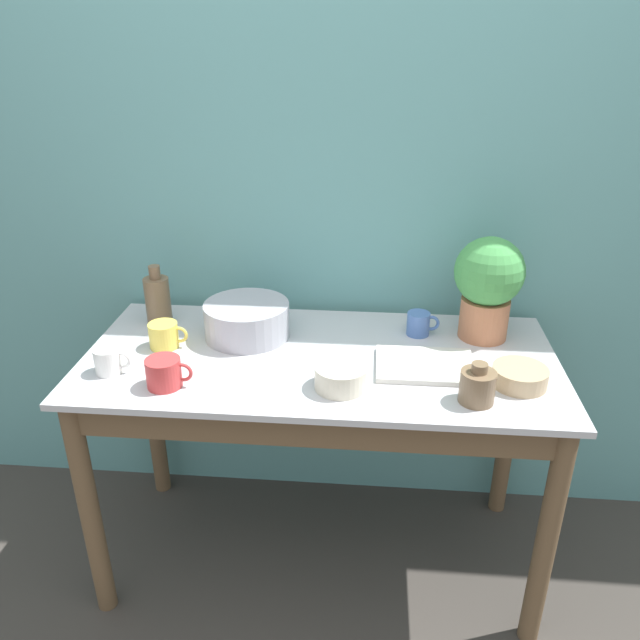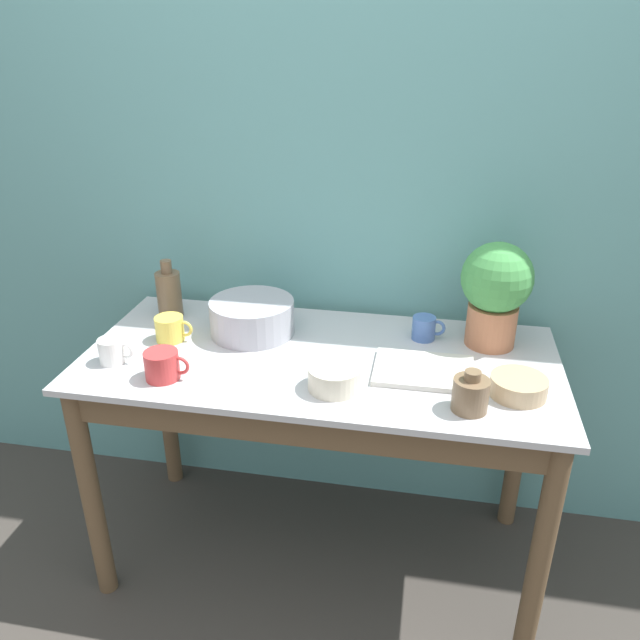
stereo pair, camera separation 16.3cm
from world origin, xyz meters
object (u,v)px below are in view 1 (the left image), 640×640
(bottle_tall, at_px, (158,299))
(bowl_small_tan, at_px, (520,376))
(mug_red, at_px, (164,373))
(bowl_small_cream, at_px, (341,377))
(bottle_short, at_px, (477,386))
(tray_board, at_px, (425,365))
(mug_white, at_px, (109,361))
(mug_blue, at_px, (419,324))
(mug_yellow, at_px, (164,335))
(potted_plant, at_px, (488,283))
(bowl_wash_large, at_px, (247,320))

(bottle_tall, xyz_separation_m, bowl_small_tan, (1.13, -0.31, -0.06))
(mug_red, xyz_separation_m, bowl_small_cream, (0.48, 0.03, -0.01))
(bottle_tall, bearing_deg, bottle_short, -22.41)
(bottle_short, distance_m, tray_board, 0.21)
(mug_red, height_order, mug_white, mug_red)
(bottle_short, height_order, bowl_small_cream, bottle_short)
(mug_blue, relative_size, bowl_small_cream, 0.72)
(mug_white, height_order, mug_blue, same)
(mug_red, xyz_separation_m, bowl_small_tan, (0.98, 0.09, -0.02))
(mug_yellow, relative_size, tray_board, 0.43)
(bottle_tall, distance_m, bowl_small_tan, 1.17)
(bowl_small_cream, height_order, tray_board, bowl_small_cream)
(potted_plant, height_order, mug_yellow, potted_plant)
(bowl_wash_large, height_order, bowl_small_cream, bowl_wash_large)
(mug_yellow, height_order, tray_board, mug_yellow)
(potted_plant, distance_m, bowl_small_tan, 0.34)
(mug_white, relative_size, tray_board, 0.38)
(bowl_small_tan, bearing_deg, bottle_tall, 164.49)
(bowl_wash_large, relative_size, bottle_short, 2.38)
(potted_plant, relative_size, mug_white, 3.09)
(bowl_wash_large, distance_m, bottle_tall, 0.33)
(bowl_wash_large, relative_size, bowl_small_cream, 1.87)
(bottle_tall, height_order, mug_yellow, bottle_tall)
(bowl_small_tan, distance_m, tray_board, 0.26)
(bowl_small_cream, bearing_deg, mug_white, 177.84)
(bowl_small_cream, bearing_deg, mug_red, -175.90)
(mug_yellow, distance_m, mug_blue, 0.81)
(mug_white, distance_m, mug_blue, 0.96)
(bottle_tall, relative_size, mug_red, 1.54)
(potted_plant, height_order, bottle_tall, potted_plant)
(mug_yellow, bearing_deg, mug_red, -72.08)
(mug_white, xyz_separation_m, bowl_small_cream, (0.67, -0.03, -0.01))
(mug_yellow, height_order, bowl_small_tan, mug_yellow)
(mug_red, relative_size, mug_white, 1.22)
(bowl_small_cream, bearing_deg, mug_blue, 56.51)
(mug_white, xyz_separation_m, mug_yellow, (0.11, 0.17, 0.00))
(mug_red, relative_size, bowl_small_tan, 0.85)
(bottle_short, relative_size, mug_red, 0.88)
(bottle_tall, relative_size, bowl_small_tan, 1.31)
(bowl_wash_large, bearing_deg, potted_plant, 4.61)
(bowl_small_tan, bearing_deg, bottle_short, -143.34)
(mug_red, bearing_deg, mug_yellow, 107.92)
(mug_red, relative_size, tray_board, 0.46)
(bowl_wash_large, distance_m, bowl_small_cream, 0.43)
(bottle_tall, bearing_deg, mug_blue, -1.25)
(potted_plant, relative_size, mug_red, 2.53)
(mug_yellow, height_order, bowl_small_cream, mug_yellow)
(bottle_short, bearing_deg, mug_blue, 108.38)
(potted_plant, xyz_separation_m, bowl_small_cream, (-0.43, -0.35, -0.15))
(mug_white, xyz_separation_m, mug_blue, (0.90, 0.33, -0.00))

